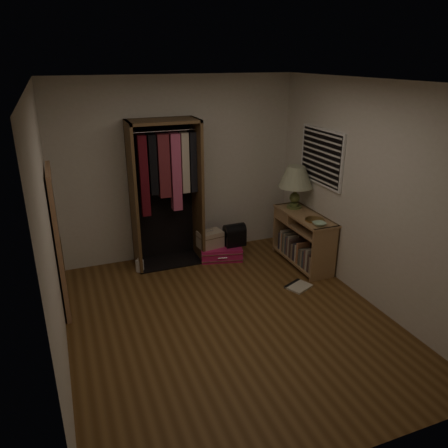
{
  "coord_description": "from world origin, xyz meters",
  "views": [
    {
      "loc": [
        -1.6,
        -3.93,
        2.83
      ],
      "look_at": [
        0.3,
        0.95,
        0.8
      ],
      "focal_mm": 35.0,
      "sensor_mm": 36.0,
      "label": 1
    }
  ],
  "objects_px": {
    "floor_mirror": "(59,241)",
    "pink_suitcase": "(221,252)",
    "open_wardrobe": "(166,182)",
    "white_jug": "(140,265)",
    "train_case": "(210,239)",
    "black_bag": "(235,234)",
    "table_lamp": "(296,178)",
    "console_bookshelf": "(302,237)"
  },
  "relations": [
    {
      "from": "train_case",
      "to": "console_bookshelf",
      "type": "bearing_deg",
      "value": -35.19
    },
    {
      "from": "console_bookshelf",
      "to": "white_jug",
      "type": "distance_m",
      "value": 2.34
    },
    {
      "from": "pink_suitcase",
      "to": "table_lamp",
      "type": "xyz_separation_m",
      "value": [
        1.04,
        -0.29,
        1.11
      ]
    },
    {
      "from": "floor_mirror",
      "to": "white_jug",
      "type": "distance_m",
      "value": 1.39
    },
    {
      "from": "open_wardrobe",
      "to": "floor_mirror",
      "type": "distance_m",
      "value": 1.7
    },
    {
      "from": "black_bag",
      "to": "open_wardrobe",
      "type": "bearing_deg",
      "value": 167.17
    },
    {
      "from": "console_bookshelf",
      "to": "table_lamp",
      "type": "distance_m",
      "value": 0.85
    },
    {
      "from": "white_jug",
      "to": "open_wardrobe",
      "type": "bearing_deg",
      "value": 19.76
    },
    {
      "from": "pink_suitcase",
      "to": "white_jug",
      "type": "bearing_deg",
      "value": -165.99
    },
    {
      "from": "white_jug",
      "to": "floor_mirror",
      "type": "bearing_deg",
      "value": -148.79
    },
    {
      "from": "train_case",
      "to": "white_jug",
      "type": "relative_size",
      "value": 1.94
    },
    {
      "from": "console_bookshelf",
      "to": "train_case",
      "type": "bearing_deg",
      "value": 153.42
    },
    {
      "from": "console_bookshelf",
      "to": "open_wardrobe",
      "type": "xyz_separation_m",
      "value": [
        -1.77,
        0.73,
        0.81
      ]
    },
    {
      "from": "train_case",
      "to": "black_bag",
      "type": "height_order",
      "value": "black_bag"
    },
    {
      "from": "floor_mirror",
      "to": "table_lamp",
      "type": "distance_m",
      "value": 3.28
    },
    {
      "from": "open_wardrobe",
      "to": "black_bag",
      "type": "bearing_deg",
      "value": -12.43
    },
    {
      "from": "pink_suitcase",
      "to": "white_jug",
      "type": "height_order",
      "value": "white_jug"
    },
    {
      "from": "console_bookshelf",
      "to": "train_case",
      "type": "distance_m",
      "value": 1.33
    },
    {
      "from": "pink_suitcase",
      "to": "floor_mirror",
      "type": "bearing_deg",
      "value": -150.76
    },
    {
      "from": "open_wardrobe",
      "to": "white_jug",
      "type": "bearing_deg",
      "value": -160.24
    },
    {
      "from": "floor_mirror",
      "to": "white_jug",
      "type": "xyz_separation_m",
      "value": [
        0.99,
        0.6,
        -0.76
      ]
    },
    {
      "from": "pink_suitcase",
      "to": "train_case",
      "type": "bearing_deg",
      "value": -179.09
    },
    {
      "from": "black_bag",
      "to": "white_jug",
      "type": "xyz_separation_m",
      "value": [
        -1.42,
        0.03,
        -0.27
      ]
    },
    {
      "from": "white_jug",
      "to": "black_bag",
      "type": "bearing_deg",
      "value": -1.4
    },
    {
      "from": "floor_mirror",
      "to": "train_case",
      "type": "xyz_separation_m",
      "value": [
        2.05,
        0.64,
        -0.54
      ]
    },
    {
      "from": "floor_mirror",
      "to": "table_lamp",
      "type": "relative_size",
      "value": 2.76
    },
    {
      "from": "pink_suitcase",
      "to": "train_case",
      "type": "distance_m",
      "value": 0.27
    },
    {
      "from": "black_bag",
      "to": "white_jug",
      "type": "bearing_deg",
      "value": 178.19
    },
    {
      "from": "floor_mirror",
      "to": "train_case",
      "type": "distance_m",
      "value": 2.21
    },
    {
      "from": "console_bookshelf",
      "to": "open_wardrobe",
      "type": "distance_m",
      "value": 2.08
    },
    {
      "from": "open_wardrobe",
      "to": "black_bag",
      "type": "xyz_separation_m",
      "value": [
        0.94,
        -0.21,
        -0.84
      ]
    },
    {
      "from": "table_lamp",
      "to": "white_jug",
      "type": "distance_m",
      "value": 2.53
    },
    {
      "from": "pink_suitcase",
      "to": "train_case",
      "type": "relative_size",
      "value": 1.82
    },
    {
      "from": "open_wardrobe",
      "to": "table_lamp",
      "type": "distance_m",
      "value": 1.83
    },
    {
      "from": "floor_mirror",
      "to": "pink_suitcase",
      "type": "distance_m",
      "value": 2.41
    },
    {
      "from": "black_bag",
      "to": "train_case",
      "type": "bearing_deg",
      "value": 168.52
    },
    {
      "from": "console_bookshelf",
      "to": "table_lamp",
      "type": "height_order",
      "value": "table_lamp"
    },
    {
      "from": "floor_mirror",
      "to": "pink_suitcase",
      "type": "height_order",
      "value": "floor_mirror"
    },
    {
      "from": "black_bag",
      "to": "pink_suitcase",
      "type": "bearing_deg",
      "value": 170.04
    },
    {
      "from": "black_bag",
      "to": "table_lamp",
      "type": "bearing_deg",
      "value": -17.18
    },
    {
      "from": "open_wardrobe",
      "to": "black_bag",
      "type": "relative_size",
      "value": 6.16
    },
    {
      "from": "train_case",
      "to": "white_jug",
      "type": "distance_m",
      "value": 1.09
    }
  ]
}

